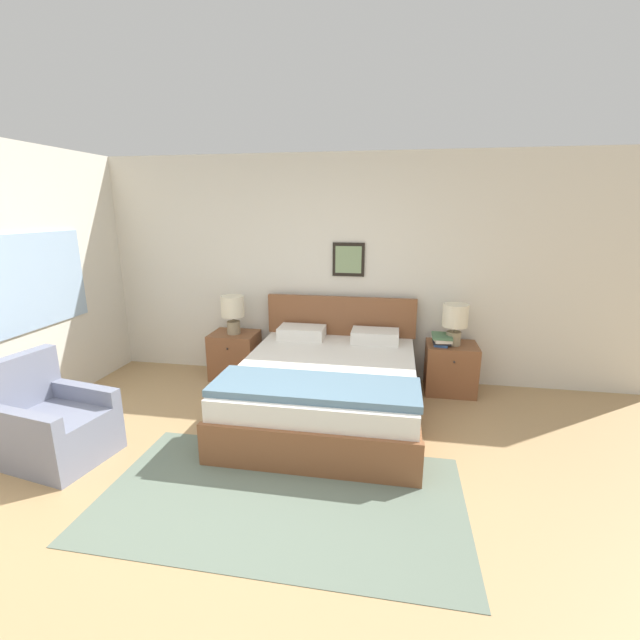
% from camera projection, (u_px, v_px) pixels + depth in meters
% --- Properties ---
extents(ground_plane, '(16.00, 16.00, 0.00)m').
position_uv_depth(ground_plane, '(251.00, 519.00, 2.83)').
color(ground_plane, tan).
extents(wall_back, '(7.56, 0.09, 2.60)m').
position_uv_depth(wall_back, '(321.00, 269.00, 5.03)').
color(wall_back, silver).
rests_on(wall_back, ground_plane).
extents(wall_left, '(0.08, 5.03, 2.60)m').
position_uv_depth(wall_left, '(35.00, 282.00, 4.19)').
color(wall_left, silver).
rests_on(wall_left, ground_plane).
extents(area_rug_main, '(2.57, 1.40, 0.01)m').
position_uv_depth(area_rug_main, '(281.00, 497.00, 3.04)').
color(area_rug_main, slate).
rests_on(area_rug_main, ground_plane).
extents(bed, '(1.74, 2.05, 1.01)m').
position_uv_depth(bed, '(327.00, 387.00, 4.20)').
color(bed, brown).
rests_on(bed, ground_plane).
extents(armchair, '(0.88, 0.76, 0.85)m').
position_uv_depth(armchair, '(52.00, 426.00, 3.48)').
color(armchair, gray).
rests_on(armchair, ground_plane).
extents(nightstand_near_window, '(0.54, 0.46, 0.56)m').
position_uv_depth(nightstand_near_window, '(235.00, 355.00, 5.17)').
color(nightstand_near_window, brown).
rests_on(nightstand_near_window, ground_plane).
extents(nightstand_by_door, '(0.54, 0.46, 0.56)m').
position_uv_depth(nightstand_by_door, '(450.00, 368.00, 4.75)').
color(nightstand_by_door, brown).
rests_on(nightstand_by_door, ground_plane).
extents(table_lamp_near_window, '(0.27, 0.27, 0.45)m').
position_uv_depth(table_lamp_near_window, '(233.00, 310.00, 5.01)').
color(table_lamp_near_window, gray).
rests_on(table_lamp_near_window, nightstand_near_window).
extents(table_lamp_by_door, '(0.27, 0.27, 0.45)m').
position_uv_depth(table_lamp_by_door, '(455.00, 319.00, 4.59)').
color(table_lamp_by_door, gray).
rests_on(table_lamp_by_door, nightstand_by_door).
extents(book_thick_bottom, '(0.18, 0.23, 0.03)m').
position_uv_depth(book_thick_bottom, '(441.00, 344.00, 4.66)').
color(book_thick_bottom, '#335693').
rests_on(book_thick_bottom, nightstand_by_door).
extents(book_hardcover_middle, '(0.19, 0.21, 0.02)m').
position_uv_depth(book_hardcover_middle, '(442.00, 342.00, 4.65)').
color(book_hardcover_middle, '#232328').
rests_on(book_hardcover_middle, book_thick_bottom).
extents(book_novel_upper, '(0.20, 0.28, 0.04)m').
position_uv_depth(book_novel_upper, '(442.00, 339.00, 4.64)').
color(book_novel_upper, silver).
rests_on(book_novel_upper, book_hardcover_middle).
extents(book_slim_near_top, '(0.21, 0.28, 0.02)m').
position_uv_depth(book_slim_near_top, '(442.00, 336.00, 4.63)').
color(book_slim_near_top, '#4C7551').
rests_on(book_slim_near_top, book_novel_upper).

